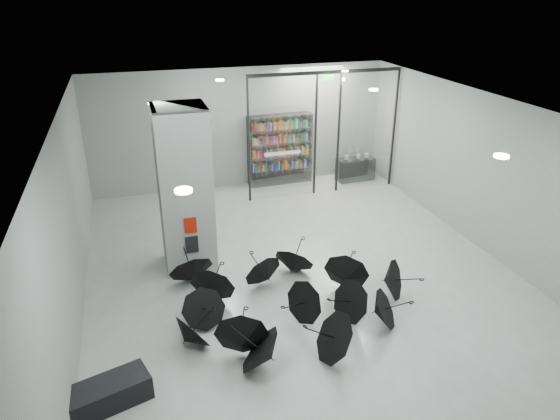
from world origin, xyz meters
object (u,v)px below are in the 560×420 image
object	(u,v)px
bench	(108,394)
bookshelf	(280,150)
column	(185,190)
shop_counter	(355,169)
umbrella_cluster	(283,307)

from	to	relation	value
bench	bookshelf	size ratio (longest dim) A/B	0.57
bench	bookshelf	distance (m)	10.78
column	bookshelf	world-z (taller)	column
bench	bookshelf	xyz separation A→B (m)	(5.75, 9.06, 0.99)
shop_counter	umbrella_cluster	xyz separation A→B (m)	(-4.89, -7.14, -0.09)
bookshelf	shop_counter	world-z (taller)	bookshelf
bench	shop_counter	distance (m)	11.99
column	shop_counter	bearing A→B (deg)	33.40
column	umbrella_cluster	distance (m)	3.70
column	shop_counter	size ratio (longest dim) A/B	3.01
column	bookshelf	xyz separation A→B (m)	(3.79, 4.75, -0.79)
bench	shop_counter	world-z (taller)	shop_counter
column	bench	size ratio (longest dim) A/B	2.90
bookshelf	shop_counter	bearing A→B (deg)	-13.20
shop_counter	bench	bearing A→B (deg)	-137.55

